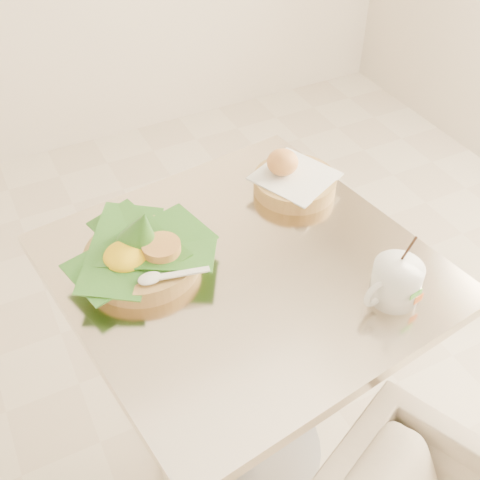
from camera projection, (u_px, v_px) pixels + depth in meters
name	position (u px, v px, depth m)	size (l,w,h in m)	color
floor	(203.00, 475.00, 1.67)	(3.60, 3.60, 0.00)	beige
cafe_table	(244.00, 334.00, 1.37)	(0.79, 0.79, 0.75)	gray
rice_basket	(141.00, 252.00, 1.19)	(0.29, 0.29, 0.15)	tan
bread_basket	(293.00, 179.00, 1.39)	(0.21, 0.21, 0.10)	tan
coffee_mug	(395.00, 282.00, 1.12)	(0.13, 0.10, 0.16)	white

